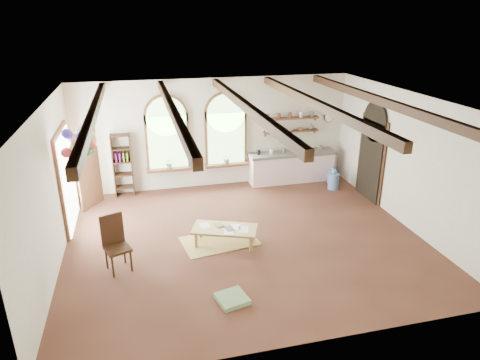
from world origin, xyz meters
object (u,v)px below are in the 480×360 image
object	(u,v)px
kitchen_counter	(291,167)
balloon_cluster	(80,142)
side_chair	(118,255)
coffee_table	(225,230)

from	to	relation	value
kitchen_counter	balloon_cluster	xyz separation A→B (m)	(-5.71, -2.40, 1.86)
kitchen_counter	side_chair	world-z (taller)	side_chair
kitchen_counter	balloon_cluster	bearing A→B (deg)	-157.20
coffee_table	side_chair	bearing A→B (deg)	-168.30
side_chair	kitchen_counter	bearing A→B (deg)	36.67
kitchen_counter	coffee_table	world-z (taller)	kitchen_counter
balloon_cluster	kitchen_counter	bearing A→B (deg)	22.80
balloon_cluster	coffee_table	bearing A→B (deg)	-17.71
kitchen_counter	side_chair	size ratio (longest dim) A/B	2.29
coffee_table	side_chair	distance (m)	2.36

